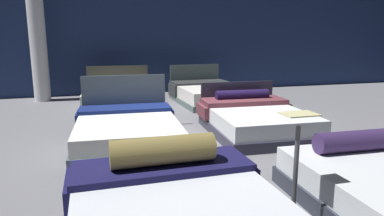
{
  "coord_description": "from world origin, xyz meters",
  "views": [
    {
      "loc": [
        -1.56,
        -5.27,
        1.61
      ],
      "look_at": [
        -0.05,
        0.03,
        0.46
      ],
      "focal_mm": 32.09,
      "sensor_mm": 36.0,
      "label": 1
    }
  ],
  "objects_px": {
    "bed_4": "(119,98)",
    "bed_2": "(127,129)",
    "bed_3": "(255,119)",
    "support_pillar": "(37,31)",
    "price_sign": "(295,186)",
    "bed_5": "(207,94)"
  },
  "relations": [
    {
      "from": "bed_4",
      "to": "price_sign",
      "type": "xyz_separation_m",
      "value": [
        1.05,
        -5.67,
        0.16
      ]
    },
    {
      "from": "price_sign",
      "to": "bed_4",
      "type": "bearing_deg",
      "value": 100.45
    },
    {
      "from": "bed_3",
      "to": "bed_5",
      "type": "height_order",
      "value": "bed_5"
    },
    {
      "from": "bed_3",
      "to": "support_pillar",
      "type": "relative_size",
      "value": 0.58
    },
    {
      "from": "bed_5",
      "to": "price_sign",
      "type": "height_order",
      "value": "price_sign"
    },
    {
      "from": "bed_4",
      "to": "bed_2",
      "type": "bearing_deg",
      "value": -88.52
    },
    {
      "from": "bed_2",
      "to": "bed_3",
      "type": "xyz_separation_m",
      "value": [
        2.15,
        -0.02,
        0.02
      ]
    },
    {
      "from": "bed_3",
      "to": "bed_4",
      "type": "bearing_deg",
      "value": 128.99
    },
    {
      "from": "bed_2",
      "to": "bed_3",
      "type": "bearing_deg",
      "value": 2.51
    },
    {
      "from": "bed_3",
      "to": "price_sign",
      "type": "bearing_deg",
      "value": -107.11
    },
    {
      "from": "bed_3",
      "to": "bed_5",
      "type": "relative_size",
      "value": 0.95
    },
    {
      "from": "bed_4",
      "to": "bed_5",
      "type": "height_order",
      "value": "bed_4"
    },
    {
      "from": "bed_5",
      "to": "price_sign",
      "type": "relative_size",
      "value": 2.13
    },
    {
      "from": "bed_3",
      "to": "bed_4",
      "type": "distance_m",
      "value": 3.52
    },
    {
      "from": "bed_2",
      "to": "support_pillar",
      "type": "distance_m",
      "value": 4.84
    },
    {
      "from": "support_pillar",
      "to": "price_sign",
      "type": "bearing_deg",
      "value": -67.89
    },
    {
      "from": "bed_4",
      "to": "bed_5",
      "type": "relative_size",
      "value": 0.94
    },
    {
      "from": "bed_2",
      "to": "support_pillar",
      "type": "bearing_deg",
      "value": 115.46
    },
    {
      "from": "bed_4",
      "to": "support_pillar",
      "type": "xyz_separation_m",
      "value": [
        -1.83,
        1.41,
        1.53
      ]
    },
    {
      "from": "support_pillar",
      "to": "bed_5",
      "type": "bearing_deg",
      "value": -18.98
    },
    {
      "from": "bed_3",
      "to": "support_pillar",
      "type": "xyz_separation_m",
      "value": [
        -3.91,
        4.25,
        1.52
      ]
    },
    {
      "from": "support_pillar",
      "to": "bed_3",
      "type": "bearing_deg",
      "value": -47.44
    }
  ]
}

